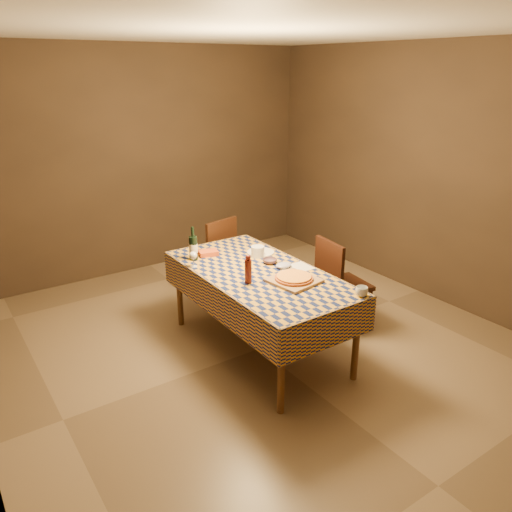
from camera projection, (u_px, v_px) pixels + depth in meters
The scene contains 16 objects.
room at pixel (259, 207), 4.12m from camera, with size 5.00×5.10×2.70m.
dining_table at pixel (259, 280), 4.35m from camera, with size 0.94×1.84×0.77m.
cutting_board at pixel (294, 280), 4.12m from camera, with size 0.36×0.36×0.02m, color #997248.
pizza at pixel (294, 277), 4.11m from camera, with size 0.40×0.40×0.03m.
pepper_mill at pixel (248, 270), 4.06m from camera, with size 0.06×0.06×0.24m.
bowl at pixel (270, 261), 4.50m from camera, with size 0.13×0.13×0.04m, color #5D414E.
wine_glass at pixel (193, 256), 4.40m from camera, with size 0.07×0.07×0.14m.
wine_bottle at pixel (193, 247), 4.56m from camera, with size 0.10×0.10×0.31m.
deli_tub at pixel (258, 252), 4.65m from camera, with size 0.12×0.12×0.10m, color white.
takeout_container at pixel (208, 253), 4.70m from camera, with size 0.17×0.12×0.04m, color #CE4D1B.
white_plate at pixel (261, 252), 4.75m from camera, with size 0.26×0.26×0.01m, color white.
tumbler at pixel (362, 292), 3.85m from camera, with size 0.10×0.10×0.08m, color silver.
flour_patch at pixel (296, 268), 4.40m from camera, with size 0.27×0.21×0.00m, color silver.
flour_bag at pixel (284, 265), 4.41m from camera, with size 0.15×0.11×0.04m, color #9EA3CA.
chair_far at pixel (215, 254), 5.44m from camera, with size 0.50×0.51×0.93m.
chair_right at pixel (338, 280), 4.78m from camera, with size 0.47×0.47×0.93m.
Camera 1 is at (-2.28, -3.28, 2.44)m, focal length 35.00 mm.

